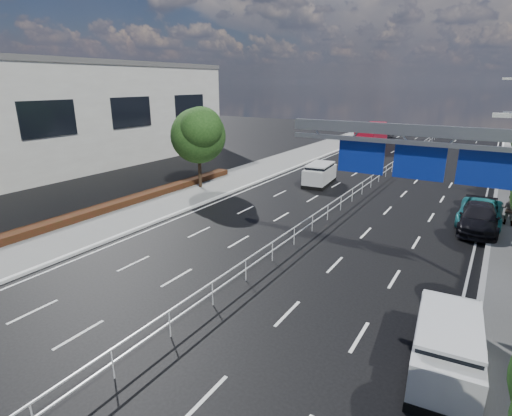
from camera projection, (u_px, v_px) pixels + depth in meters
The scene contains 14 objects.
ground at pixel (135, 363), 12.54m from camera, with size 160.00×160.00×0.00m, color black.
median_fence at pixel (360, 190), 30.66m from camera, with size 0.05×85.00×1.02m.
hedge_near at pixel (40, 228), 23.13m from camera, with size 1.00×36.00×0.44m, color black.
overhead_gantry at pixel (439, 157), 15.65m from camera, with size 10.24×0.38×7.45m.
near_building at pixel (60, 117), 40.63m from camera, with size 12.00×38.00×10.00m, color #B9B2A6.
near_tree_back at pixel (199, 132), 31.71m from camera, with size 4.84×4.51×6.69m.
white_minivan at pixel (320, 174), 34.07m from camera, with size 2.22×4.38×1.84m.
red_bus at pixel (372, 135), 53.89m from camera, with size 3.20×10.45×3.08m.
near_car_silver at pixel (365, 149), 48.10m from camera, with size 1.70×4.23×1.44m, color silver.
near_car_dark at pixel (386, 134), 62.47m from camera, with size 1.53×4.39×1.45m, color black.
silver_minivan at pixel (447, 347), 11.88m from camera, with size 2.24×4.48×1.80m.
parked_car_teal at pixel (480, 212), 24.69m from camera, with size 2.41×5.23×1.45m, color #1C7B81.
parked_car_dark at pixel (479, 218), 23.61m from camera, with size 2.12×5.22×1.52m, color black.
pedestrian_b at pixel (510, 209), 24.09m from camera, with size 0.95×0.74×1.95m, color gray.
Camera 1 is at (8.73, -6.95, 8.42)m, focal length 28.00 mm.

